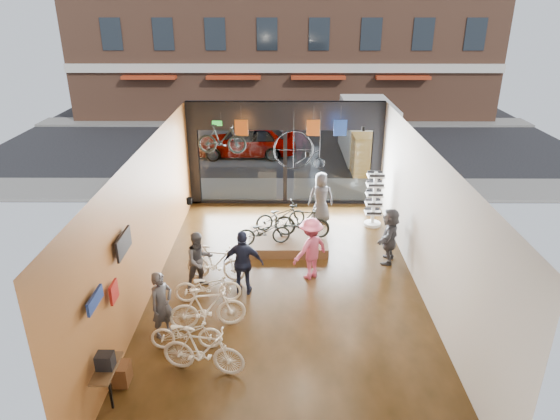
{
  "coord_description": "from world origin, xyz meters",
  "views": [
    {
      "loc": [
        -0.1,
        -11.42,
        7.08
      ],
      "look_at": [
        -0.16,
        1.4,
        1.64
      ],
      "focal_mm": 32.0,
      "sensor_mm": 36.0,
      "label": 1
    }
  ],
  "objects_px": {
    "box_truck": "(370,135)",
    "customer_4": "(321,197)",
    "display_platform": "(288,241)",
    "customer_0": "(162,305)",
    "display_bike_right": "(281,216)",
    "floor_bike_3": "(207,308)",
    "floor_bike_5": "(216,263)",
    "street_car": "(247,140)",
    "floor_bike_1": "(203,350)",
    "floor_bike_2": "(186,332)",
    "customer_1": "(199,260)",
    "display_bike_mid": "(302,221)",
    "customer_5": "(390,236)",
    "penny_farthing": "(302,151)",
    "customer_2": "(243,263)",
    "display_bike_left": "(264,231)",
    "customer_3": "(311,249)",
    "sunglasses_rack": "(374,199)",
    "hung_bike": "(222,139)",
    "floor_bike_4": "(208,286)"
  },
  "relations": [
    {
      "from": "display_platform",
      "to": "customer_4",
      "type": "height_order",
      "value": "customer_4"
    },
    {
      "from": "customer_2",
      "to": "sunglasses_rack",
      "type": "relative_size",
      "value": 0.93
    },
    {
      "from": "floor_bike_5",
      "to": "sunglasses_rack",
      "type": "distance_m",
      "value": 6.02
    },
    {
      "from": "display_bike_mid",
      "to": "customer_1",
      "type": "distance_m",
      "value": 3.68
    },
    {
      "from": "box_truck",
      "to": "display_bike_right",
      "type": "xyz_separation_m",
      "value": [
        -4.09,
        -7.94,
        -0.57
      ]
    },
    {
      "from": "floor_bike_5",
      "to": "customer_0",
      "type": "xyz_separation_m",
      "value": [
        -0.89,
        -2.44,
        0.3
      ]
    },
    {
      "from": "display_bike_right",
      "to": "customer_1",
      "type": "bearing_deg",
      "value": 125.35
    },
    {
      "from": "hung_bike",
      "to": "customer_0",
      "type": "bearing_deg",
      "value": 177.32
    },
    {
      "from": "customer_0",
      "to": "sunglasses_rack",
      "type": "height_order",
      "value": "sunglasses_rack"
    },
    {
      "from": "box_truck",
      "to": "customer_4",
      "type": "distance_m",
      "value": 7.26
    },
    {
      "from": "floor_bike_1",
      "to": "customer_5",
      "type": "relative_size",
      "value": 1.05
    },
    {
      "from": "customer_5",
      "to": "hung_bike",
      "type": "xyz_separation_m",
      "value": [
        -5.02,
        2.76,
        2.09
      ]
    },
    {
      "from": "customer_2",
      "to": "penny_farthing",
      "type": "bearing_deg",
      "value": -104.96
    },
    {
      "from": "floor_bike_1",
      "to": "floor_bike_2",
      "type": "height_order",
      "value": "floor_bike_1"
    },
    {
      "from": "customer_4",
      "to": "floor_bike_5",
      "type": "bearing_deg",
      "value": 47.8
    },
    {
      "from": "street_car",
      "to": "sunglasses_rack",
      "type": "relative_size",
      "value": 2.49
    },
    {
      "from": "display_bike_left",
      "to": "customer_3",
      "type": "bearing_deg",
      "value": -147.66
    },
    {
      "from": "customer_3",
      "to": "penny_farthing",
      "type": "bearing_deg",
      "value": -127.77
    },
    {
      "from": "customer_3",
      "to": "customer_4",
      "type": "relative_size",
      "value": 1.0
    },
    {
      "from": "street_car",
      "to": "floor_bike_1",
      "type": "bearing_deg",
      "value": 0.51
    },
    {
      "from": "floor_bike_3",
      "to": "customer_0",
      "type": "height_order",
      "value": "customer_0"
    },
    {
      "from": "display_bike_left",
      "to": "customer_5",
      "type": "distance_m",
      "value": 3.66
    },
    {
      "from": "display_bike_right",
      "to": "floor_bike_4",
      "type": "bearing_deg",
      "value": 134.19
    },
    {
      "from": "display_platform",
      "to": "customer_5",
      "type": "xyz_separation_m",
      "value": [
        2.9,
        -0.98,
        0.68
      ]
    },
    {
      "from": "floor_bike_4",
      "to": "floor_bike_2",
      "type": "bearing_deg",
      "value": 170.0
    },
    {
      "from": "customer_2",
      "to": "customer_5",
      "type": "bearing_deg",
      "value": -152.45
    },
    {
      "from": "display_platform",
      "to": "customer_0",
      "type": "xyz_separation_m",
      "value": [
        -2.86,
        -4.46,
        0.65
      ]
    },
    {
      "from": "street_car",
      "to": "floor_bike_1",
      "type": "relative_size",
      "value": 2.72
    },
    {
      "from": "customer_5",
      "to": "floor_bike_3",
      "type": "bearing_deg",
      "value": -37.07
    },
    {
      "from": "display_platform",
      "to": "customer_1",
      "type": "relative_size",
      "value": 1.52
    },
    {
      "from": "floor_bike_4",
      "to": "customer_1",
      "type": "relative_size",
      "value": 1.05
    },
    {
      "from": "floor_bike_3",
      "to": "floor_bike_5",
      "type": "bearing_deg",
      "value": -8.77
    },
    {
      "from": "display_bike_right",
      "to": "sunglasses_rack",
      "type": "bearing_deg",
      "value": -93.69
    },
    {
      "from": "customer_5",
      "to": "sunglasses_rack",
      "type": "distance_m",
      "value": 2.53
    },
    {
      "from": "floor_bike_3",
      "to": "display_bike_mid",
      "type": "relative_size",
      "value": 1.03
    },
    {
      "from": "penny_farthing",
      "to": "customer_5",
      "type": "bearing_deg",
      "value": -49.23
    },
    {
      "from": "floor_bike_2",
      "to": "customer_1",
      "type": "distance_m",
      "value": 2.56
    },
    {
      "from": "floor_bike_3",
      "to": "customer_2",
      "type": "bearing_deg",
      "value": -36.82
    },
    {
      "from": "box_truck",
      "to": "display_bike_left",
      "type": "height_order",
      "value": "box_truck"
    },
    {
      "from": "display_bike_mid",
      "to": "customer_0",
      "type": "relative_size",
      "value": 1.07
    },
    {
      "from": "penny_farthing",
      "to": "floor_bike_5",
      "type": "bearing_deg",
      "value": -122.07
    },
    {
      "from": "floor_bike_5",
      "to": "customer_5",
      "type": "bearing_deg",
      "value": -67.39
    },
    {
      "from": "customer_3",
      "to": "sunglasses_rack",
      "type": "relative_size",
      "value": 0.93
    },
    {
      "from": "box_truck",
      "to": "floor_bike_2",
      "type": "xyz_separation_m",
      "value": [
        -6.11,
        -13.52,
        -0.89
      ]
    },
    {
      "from": "penny_farthing",
      "to": "customer_2",
      "type": "bearing_deg",
      "value": -109.6
    },
    {
      "from": "customer_2",
      "to": "customer_0",
      "type": "bearing_deg",
      "value": 50.74
    },
    {
      "from": "floor_bike_3",
      "to": "display_bike_left",
      "type": "bearing_deg",
      "value": -28.15
    },
    {
      "from": "floor_bike_5",
      "to": "hung_bike",
      "type": "xyz_separation_m",
      "value": [
        -0.16,
        3.79,
        2.43
      ]
    },
    {
      "from": "display_platform",
      "to": "customer_3",
      "type": "distance_m",
      "value": 2.11
    },
    {
      "from": "floor_bike_5",
      "to": "street_car",
      "type": "bearing_deg",
      "value": 10.31
    }
  ]
}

